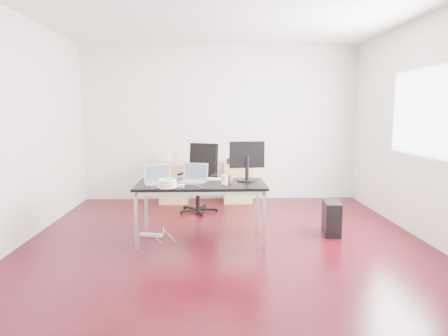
{
  "coord_description": "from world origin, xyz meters",
  "views": [
    {
      "loc": [
        -0.18,
        -4.85,
        1.61
      ],
      "look_at": [
        0.0,
        0.55,
        0.85
      ],
      "focal_mm": 32.0,
      "sensor_mm": 36.0,
      "label": 1
    }
  ],
  "objects_px": {
    "desk": "(201,187)",
    "filing_cabinet_right": "(238,182)",
    "filing_cabinet_left": "(174,183)",
    "pc_tower": "(331,218)",
    "office_chair": "(200,174)"
  },
  "relations": [
    {
      "from": "desk",
      "to": "pc_tower",
      "type": "bearing_deg",
      "value": 6.19
    },
    {
      "from": "desk",
      "to": "filing_cabinet_left",
      "type": "distance_m",
      "value": 2.26
    },
    {
      "from": "office_chair",
      "to": "filing_cabinet_right",
      "type": "distance_m",
      "value": 0.97
    },
    {
      "from": "office_chair",
      "to": "pc_tower",
      "type": "height_order",
      "value": "office_chair"
    },
    {
      "from": "filing_cabinet_left",
      "to": "office_chair",
      "type": "bearing_deg",
      "value": -54.11
    },
    {
      "from": "desk",
      "to": "office_chair",
      "type": "distance_m",
      "value": 1.52
    },
    {
      "from": "filing_cabinet_left",
      "to": "pc_tower",
      "type": "bearing_deg",
      "value": -41.37
    },
    {
      "from": "desk",
      "to": "filing_cabinet_left",
      "type": "height_order",
      "value": "desk"
    },
    {
      "from": "filing_cabinet_left",
      "to": "desk",
      "type": "bearing_deg",
      "value": -76.13
    },
    {
      "from": "filing_cabinet_left",
      "to": "pc_tower",
      "type": "height_order",
      "value": "filing_cabinet_left"
    },
    {
      "from": "pc_tower",
      "to": "office_chair",
      "type": "bearing_deg",
      "value": 151.45
    },
    {
      "from": "desk",
      "to": "filing_cabinet_right",
      "type": "xyz_separation_m",
      "value": [
        0.6,
        2.18,
        -0.33
      ]
    },
    {
      "from": "filing_cabinet_right",
      "to": "pc_tower",
      "type": "height_order",
      "value": "filing_cabinet_right"
    },
    {
      "from": "desk",
      "to": "office_chair",
      "type": "relative_size",
      "value": 1.48
    },
    {
      "from": "office_chair",
      "to": "filing_cabinet_right",
      "type": "height_order",
      "value": "office_chair"
    }
  ]
}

